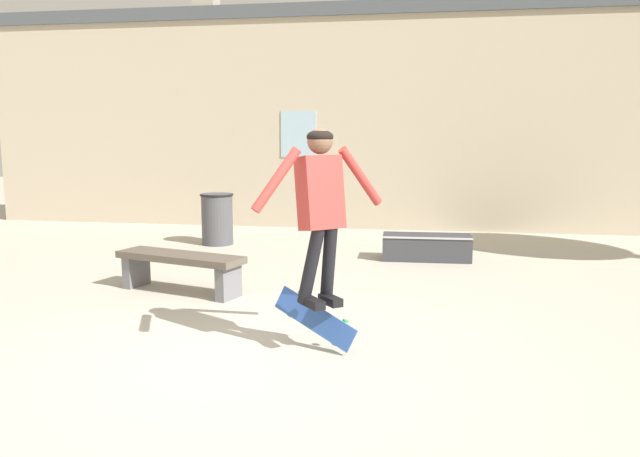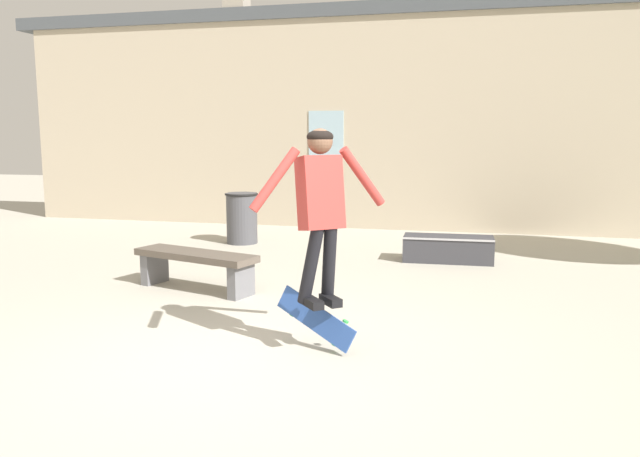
{
  "view_description": "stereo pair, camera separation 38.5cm",
  "coord_description": "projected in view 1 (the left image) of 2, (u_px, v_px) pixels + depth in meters",
  "views": [
    {
      "loc": [
        1.35,
        -4.78,
        1.85
      ],
      "look_at": [
        0.49,
        0.27,
        1.07
      ],
      "focal_mm": 35.0,
      "sensor_mm": 36.0,
      "label": 1
    },
    {
      "loc": [
        1.73,
        -4.71,
        1.85
      ],
      "look_at": [
        0.49,
        0.27,
        1.07
      ],
      "focal_mm": 35.0,
      "sensor_mm": 36.0,
      "label": 2
    }
  ],
  "objects": [
    {
      "name": "skater",
      "position": [
        320.0,
        201.0,
        5.15
      ],
      "size": [
        1.01,
        0.85,
        1.48
      ],
      "rotation": [
        0.0,
        0.0,
        -0.88
      ],
      "color": "#B23833"
    },
    {
      "name": "building_backdrop",
      "position": [
        356.0,
        115.0,
        12.18
      ],
      "size": [
        16.07,
        0.52,
        5.39
      ],
      "color": "#B7A88E",
      "rests_on": "ground_plane"
    },
    {
      "name": "ground_plane",
      "position": [
        256.0,
        360.0,
        5.16
      ],
      "size": [
        40.0,
        40.0,
        0.0
      ],
      "primitive_type": "plane",
      "color": "#B2AD9E"
    },
    {
      "name": "skate_ledge",
      "position": [
        427.0,
        247.0,
        9.26
      ],
      "size": [
        1.31,
        0.56,
        0.38
      ],
      "rotation": [
        0.0,
        0.0,
        0.04
      ],
      "color": "#38383D",
      "rests_on": "ground_plane"
    },
    {
      "name": "park_bench",
      "position": [
        180.0,
        264.0,
        7.32
      ],
      "size": [
        1.66,
        0.88,
        0.46
      ],
      "rotation": [
        0.0,
        0.0,
        -0.29
      ],
      "color": "brown",
      "rests_on": "ground_plane"
    },
    {
      "name": "trash_bin",
      "position": [
        217.0,
        218.0,
        10.53
      ],
      "size": [
        0.56,
        0.56,
        0.86
      ],
      "color": "#47474C",
      "rests_on": "ground_plane"
    },
    {
      "name": "skateboard_flipping",
      "position": [
        315.0,
        318.0,
        5.39
      ],
      "size": [
        0.78,
        0.33,
        0.48
      ],
      "rotation": [
        0.0,
        0.0,
        -0.39
      ],
      "color": "#2D519E"
    }
  ]
}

